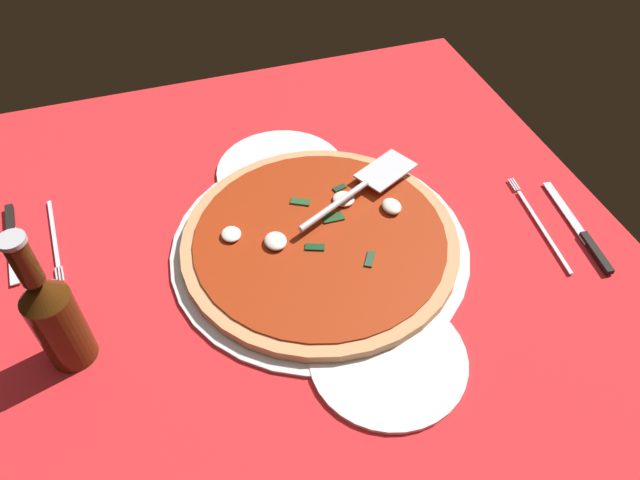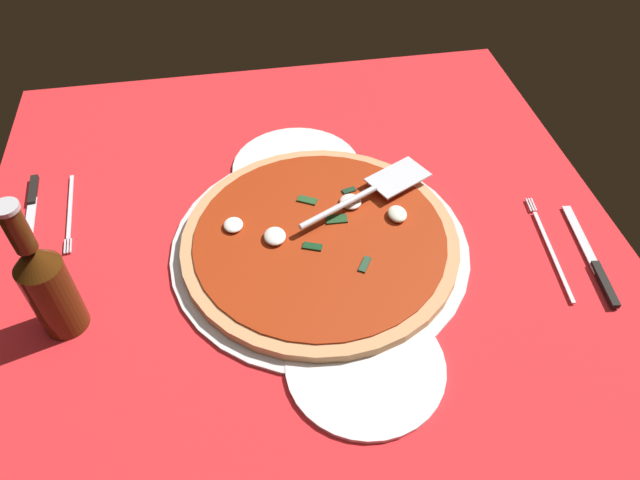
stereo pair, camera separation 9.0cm
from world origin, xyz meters
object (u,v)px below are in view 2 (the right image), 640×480
object	(u,v)px
place_setting_near	(51,210)
dinner_plate_right	(365,366)
pizza_server	(372,191)
beer_bottle	(47,284)
place_setting_far	(571,256)
dinner_plate_left	(296,168)
pizza	(320,240)

from	to	relation	value
place_setting_near	dinner_plate_right	bearing A→B (deg)	45.76
dinner_plate_right	place_setting_near	bearing A→B (deg)	-129.99
dinner_plate_right	pizza_server	size ratio (longest dim) A/B	0.89
beer_bottle	dinner_plate_right	bearing A→B (deg)	70.65
pizza_server	place_setting_far	world-z (taller)	pizza_server
pizza_server	beer_bottle	size ratio (longest dim) A/B	1.03
pizza_server	beer_bottle	xyz separation A→B (cm)	(15.08, -46.54, 4.44)
pizza_server	dinner_plate_right	bearing A→B (deg)	-131.29
dinner_plate_left	place_setting_far	distance (cm)	47.50
dinner_plate_left	dinner_plate_right	bearing A→B (deg)	4.41
place_setting_far	pizza	bearing A→B (deg)	84.04
place_setting_near	place_setting_far	world-z (taller)	same
pizza	place_setting_far	world-z (taller)	pizza
dinner_plate_left	place_setting_near	size ratio (longest dim) A/B	1.14
pizza	place_setting_far	size ratio (longest dim) A/B	1.83
pizza_server	beer_bottle	world-z (taller)	beer_bottle
dinner_plate_right	place_setting_far	distance (cm)	37.85
dinner_plate_left	pizza_server	bearing A→B (deg)	40.83
pizza	place_setting_near	bearing A→B (deg)	-110.11
pizza	beer_bottle	size ratio (longest dim) A/B	1.86
pizza	place_setting_far	bearing A→B (deg)	77.13
dinner_plate_right	place_setting_near	distance (cm)	58.34
pizza_server	beer_bottle	distance (cm)	49.12
dinner_plate_right	place_setting_near	size ratio (longest dim) A/B	1.06
pizza	pizza_server	distance (cm)	12.09
beer_bottle	place_setting_far	bearing A→B (deg)	89.68
dinner_plate_left	pizza	distance (cm)	19.17
dinner_plate_right	pizza_server	distance (cm)	30.01
dinner_plate_right	place_setting_far	xyz separation A→B (cm)	(-13.34, 35.43, -0.15)
beer_bottle	pizza	bearing A→B (deg)	102.49
pizza_server	place_setting_far	bearing A→B (deg)	-55.85
dinner_plate_left	pizza_server	distance (cm)	16.60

